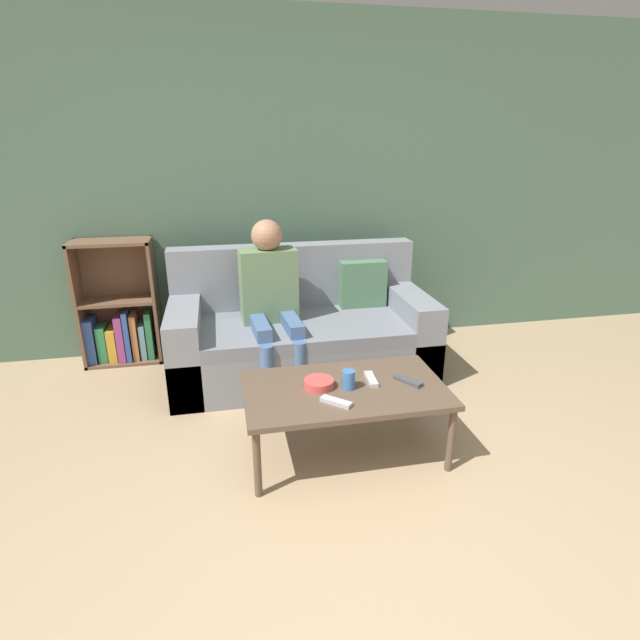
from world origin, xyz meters
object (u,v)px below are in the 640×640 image
object	(u,v)px
cup_near	(349,380)
tv_remote_1	(408,381)
person_adult	(271,291)
tv_remote_2	(336,402)
tv_remote_0	(371,379)
couch	(302,334)
coffee_table	(345,393)
snack_bowl	(319,383)
bookshelf	(120,317)

from	to	relation	value
cup_near	tv_remote_1	size ratio (longest dim) A/B	0.63
person_adult	tv_remote_2	world-z (taller)	person_adult
tv_remote_0	tv_remote_1	size ratio (longest dim) A/B	1.03
couch	person_adult	size ratio (longest dim) A/B	1.62
couch	tv_remote_1	xyz separation A→B (m)	(0.42, -1.10, 0.12)
cup_near	tv_remote_2	world-z (taller)	cup_near
coffee_table	tv_remote_2	world-z (taller)	tv_remote_2
cup_near	tv_remote_0	distance (m)	0.16
tv_remote_2	snack_bowl	world-z (taller)	snack_bowl
person_adult	tv_remote_1	xyz separation A→B (m)	(0.65, -1.02, -0.26)
tv_remote_1	coffee_table	bearing A→B (deg)	144.22
tv_remote_0	couch	bearing A→B (deg)	106.16
cup_near	bookshelf	bearing A→B (deg)	132.35
tv_remote_1	snack_bowl	size ratio (longest dim) A/B	1.02
couch	cup_near	distance (m)	1.11
tv_remote_2	snack_bowl	bearing A→B (deg)	57.35
tv_remote_0	tv_remote_2	world-z (taller)	same
person_adult	tv_remote_1	world-z (taller)	person_adult
coffee_table	cup_near	bearing A→B (deg)	-44.49
tv_remote_0	tv_remote_2	bearing A→B (deg)	-136.29
cup_near	tv_remote_0	world-z (taller)	cup_near
tv_remote_1	snack_bowl	world-z (taller)	snack_bowl
tv_remote_0	coffee_table	bearing A→B (deg)	-160.90
coffee_table	tv_remote_1	size ratio (longest dim) A/B	6.54
coffee_table	tv_remote_0	bearing A→B (deg)	15.03
tv_remote_0	tv_remote_2	distance (m)	0.33
bookshelf	coffee_table	xyz separation A→B (m)	(1.43, -1.57, 0.01)
coffee_table	person_adult	bearing A→B (deg)	106.19
person_adult	tv_remote_2	xyz separation A→B (m)	(0.20, -1.16, -0.26)
couch	snack_bowl	size ratio (longest dim) A/B	11.35
coffee_table	tv_remote_2	bearing A→B (deg)	-118.25
tv_remote_1	tv_remote_2	size ratio (longest dim) A/B	1.07
person_adult	tv_remote_2	size ratio (longest dim) A/B	7.39
couch	bookshelf	bearing A→B (deg)	160.53
tv_remote_0	bookshelf	bearing A→B (deg)	140.28
coffee_table	snack_bowl	distance (m)	0.15
coffee_table	tv_remote_2	size ratio (longest dim) A/B	7.00
tv_remote_0	cup_near	bearing A→B (deg)	-153.73
couch	bookshelf	size ratio (longest dim) A/B	1.93
couch	coffee_table	distance (m)	1.09
coffee_table	tv_remote_1	xyz separation A→B (m)	(0.36, -0.02, 0.05)
bookshelf	coffee_table	world-z (taller)	bookshelf
tv_remote_0	tv_remote_1	world-z (taller)	same
person_adult	snack_bowl	size ratio (longest dim) A/B	7.03
bookshelf	cup_near	size ratio (longest dim) A/B	9.22
couch	tv_remote_2	xyz separation A→B (m)	(-0.03, -1.25, 0.12)
tv_remote_1	snack_bowl	bearing A→B (deg)	141.59
tv_remote_2	snack_bowl	distance (m)	0.20
coffee_table	person_adult	size ratio (longest dim) A/B	0.95
tv_remote_2	person_adult	bearing A→B (deg)	52.35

